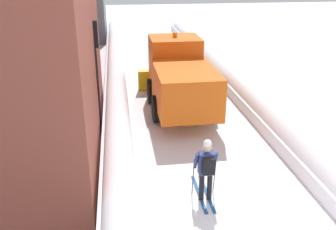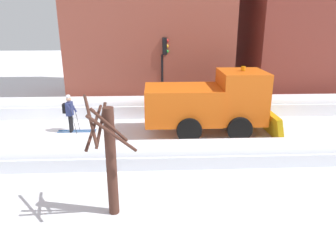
{
  "view_description": "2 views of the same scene",
  "coord_description": "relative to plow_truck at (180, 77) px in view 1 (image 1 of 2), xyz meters",
  "views": [
    {
      "loc": [
        -2.83,
        -6.95,
        6.0
      ],
      "look_at": [
        -1.18,
        4.71,
        1.08
      ],
      "focal_mm": 39.52,
      "sensor_mm": 36.0,
      "label": 1
    },
    {
      "loc": [
        13.03,
        5.2,
        5.12
      ],
      "look_at": [
        -0.0,
        5.81,
        0.96
      ],
      "focal_mm": 32.29,
      "sensor_mm": 36.0,
      "label": 2
    }
  ],
  "objects": [
    {
      "name": "plow_truck",
      "position": [
        0.0,
        0.0,
        0.0
      ],
      "size": [
        3.2,
        5.98,
        3.12
      ],
      "color": "orange",
      "rests_on": "ground"
    },
    {
      "name": "skier",
      "position": [
        -0.41,
        -6.57,
        -0.48
      ],
      "size": [
        0.62,
        1.8,
        1.81
      ],
      "color": "black",
      "rests_on": "ground"
    },
    {
      "name": "traffic_light_pole",
      "position": [
        -3.31,
        -2.04,
        1.46
      ],
      "size": [
        0.28,
        0.42,
        4.18
      ],
      "color": "black",
      "rests_on": "ground"
    },
    {
      "name": "ground_plane",
      "position": [
        0.25,
        2.2,
        -1.48
      ],
      "size": [
        80.0,
        80.0,
        0.0
      ],
      "primitive_type": "plane",
      "color": "white"
    },
    {
      "name": "snowbank_left",
      "position": [
        -2.67,
        2.2,
        -0.96
      ],
      "size": [
        1.1,
        36.0,
        1.14
      ],
      "color": "white",
      "rests_on": "ground"
    },
    {
      "name": "snowbank_right",
      "position": [
        3.17,
        2.2,
        -1.09
      ],
      "size": [
        1.1,
        36.0,
        0.94
      ],
      "color": "white",
      "rests_on": "ground"
    }
  ]
}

